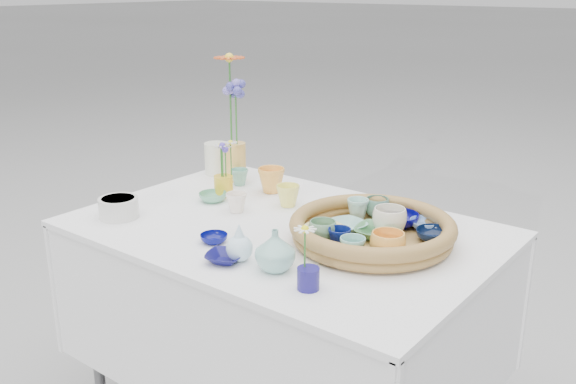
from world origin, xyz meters
The scene contains 32 objects.
wicker_tray centered at (0.28, 0.05, 0.80)m, with size 0.47×0.47×0.08m, color brown, non-canonical shape.
tray_ceramic_0 centered at (0.30, 0.18, 0.80)m, with size 0.12×0.12×0.04m, color #06055E.
tray_ceramic_1 centered at (0.43, 0.14, 0.80)m, with size 0.10×0.10×0.03m, color black.
tray_ceramic_2 centered at (0.39, -0.05, 0.82)m, with size 0.09×0.09×0.07m, color #F7AA45.
tray_ceramic_3 centered at (0.29, 0.06, 0.80)m, with size 0.13×0.13×0.03m, color #478250.
tray_ceramic_4 centered at (0.19, -0.07, 0.81)m, with size 0.08×0.08×0.06m, color #659772.
tray_ceramic_5 centered at (0.20, 0.05, 0.80)m, with size 0.11×0.11×0.03m, color #83BDB3.
tray_ceramic_6 centered at (0.17, 0.16, 0.81)m, with size 0.07×0.07×0.06m, color #A0D2C3.
tray_ceramic_7 centered at (0.30, 0.11, 0.82)m, with size 0.10×0.10×0.08m, color white.
tray_ceramic_8 centered at (0.37, 0.20, 0.80)m, with size 0.09×0.09×0.03m, color #84B5F7.
tray_ceramic_9 centered at (0.25, -0.08, 0.81)m, with size 0.06×0.06×0.06m, color #091553.
tray_ceramic_10 centered at (0.16, -0.02, 0.80)m, with size 0.11×0.11×0.03m, color #EEE28B.
tray_ceramic_11 centered at (0.32, -0.12, 0.81)m, with size 0.07×0.07×0.06m, color #76B7AC.
tray_ceramic_12 centered at (0.20, 0.21, 0.81)m, with size 0.08×0.08×0.06m, color #4C7A66.
loose_ceramic_0 centered at (-0.24, 0.24, 0.81)m, with size 0.10×0.10×0.09m, color #F6A842.
loose_ceramic_1 centered at (-0.10, 0.15, 0.80)m, with size 0.08×0.08×0.07m, color #F6EE64.
loose_ceramic_2 centered at (-0.34, 0.04, 0.78)m, with size 0.09×0.09×0.03m, color #60A780.
loose_ceramic_3 centered at (-0.20, 0.01, 0.80)m, with size 0.07×0.07×0.06m, color white.
loose_ceramic_4 centered at (-0.08, -0.22, 0.78)m, with size 0.08×0.08×0.02m, color #060A60.
loose_ceramic_5 centered at (-0.39, 0.23, 0.80)m, with size 0.06×0.06×0.06m, color #74BCA0.
loose_ceramic_6 centered at (0.04, -0.30, 0.78)m, with size 0.10×0.10×0.02m, color #0C0B4E.
fluted_bowl centered at (-0.46, -0.26, 0.80)m, with size 0.12×0.12×0.06m, color silver, non-canonical shape.
bud_vase_paleblue centered at (0.06, -0.27, 0.82)m, with size 0.07×0.07×0.11m, color #C4E4F7, non-canonical shape.
bud_vase_seafoam centered at (0.18, -0.26, 0.82)m, with size 0.11×0.11×0.11m, color #84BDB2.
bud_vase_cobalt centered at (0.31, -0.29, 0.79)m, with size 0.06×0.06×0.06m, color navy.
single_daisy centered at (0.30, -0.29, 0.87)m, with size 0.06×0.06×0.12m, color white, non-canonical shape.
tall_vase_yellow centered at (-0.44, 0.27, 0.84)m, with size 0.08×0.08×0.14m, color #E8B051.
gerbera centered at (-0.45, 0.26, 1.06)m, with size 0.13×0.13×0.33m, color #D7511F, non-canonical shape.
hydrangea centered at (-0.43, 0.26, 1.01)m, with size 0.08×0.08×0.28m, color #4544A0, non-canonical shape.
white_pitcher centered at (-0.56, 0.29, 0.83)m, with size 0.13×0.09×0.12m, color silver, non-canonical shape.
daisy_cup centered at (-0.35, 0.10, 0.80)m, with size 0.07×0.07×0.07m, color yellow.
daisy_posy centered at (-0.34, 0.11, 0.91)m, with size 0.08×0.08×0.14m, color silver, non-canonical shape.
Camera 1 is at (1.13, -1.44, 1.47)m, focal length 40.00 mm.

